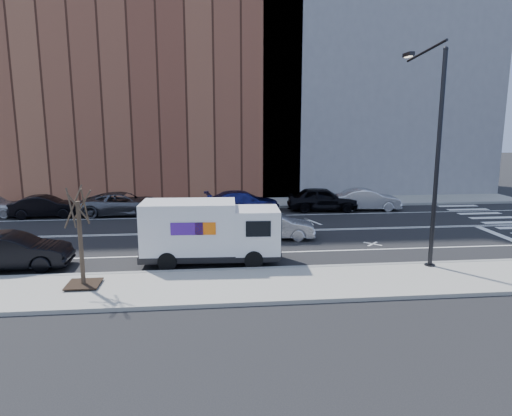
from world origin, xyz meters
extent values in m
plane|color=black|center=(0.00, 0.00, 0.00)|extent=(120.00, 120.00, 0.00)
cube|color=gray|center=(0.00, -8.80, 0.07)|extent=(44.00, 3.60, 0.15)
cube|color=gray|center=(0.00, 8.80, 0.07)|extent=(44.00, 3.60, 0.15)
cube|color=gray|center=(0.00, -7.00, 0.08)|extent=(44.00, 0.25, 0.17)
cube|color=gray|center=(0.00, 7.00, 0.08)|extent=(44.00, 0.25, 0.17)
cube|color=brown|center=(-8.00, 15.60, 11.00)|extent=(26.00, 10.00, 22.00)
cube|color=slate|center=(12.00, 15.60, 13.00)|extent=(20.00, 10.00, 26.00)
cylinder|color=black|center=(7.00, -7.40, 4.50)|extent=(0.18, 0.18, 9.00)
cylinder|color=black|center=(7.00, -7.40, 0.10)|extent=(0.44, 0.44, 0.20)
sphere|color=black|center=(7.00, -7.40, 8.95)|extent=(0.20, 0.20, 0.20)
cylinder|color=black|center=(7.00, -5.70, 9.10)|extent=(0.11, 3.49, 0.48)
cube|color=black|center=(7.00, -4.00, 9.20)|extent=(0.25, 0.80, 0.18)
cube|color=#FFF2CC|center=(7.00, -4.00, 9.10)|extent=(0.18, 0.55, 0.03)
cube|color=black|center=(-7.00, -8.40, 0.23)|extent=(1.20, 1.20, 0.04)
cylinder|color=#382B1E|center=(-7.00, -8.40, 1.75)|extent=(0.16, 0.16, 3.20)
cylinder|color=#382B1E|center=(-6.75, -8.40, 3.15)|extent=(0.06, 0.80, 1.44)
cylinder|color=#382B1E|center=(-6.92, -8.16, 3.15)|extent=(0.81, 0.31, 1.19)
cylinder|color=#382B1E|center=(-7.20, -8.25, 3.15)|extent=(0.58, 0.76, 1.50)
cylinder|color=#382B1E|center=(-7.20, -8.55, 3.15)|extent=(0.47, 0.61, 1.37)
cylinder|color=#382B1E|center=(-6.92, -8.64, 3.15)|extent=(0.72, 0.29, 1.13)
cube|color=black|center=(-2.32, -5.60, 0.43)|extent=(6.01, 2.27, 0.29)
cube|color=silver|center=(-0.22, -5.69, 1.48)|extent=(2.00, 2.14, 1.91)
cube|color=black|center=(0.75, -5.74, 1.77)|extent=(0.14, 1.77, 0.91)
cube|color=black|center=(-0.27, -6.73, 1.77)|extent=(1.05, 0.09, 0.67)
cube|color=black|center=(-0.18, -4.65, 1.77)|extent=(1.05, 0.09, 0.67)
cube|color=black|center=(0.71, -5.74, 0.53)|extent=(0.23, 1.92, 0.33)
cube|color=silver|center=(-3.18, -5.56, 1.67)|extent=(4.10, 2.28, 2.20)
cube|color=#47198C|center=(-3.23, -6.63, 1.82)|extent=(1.34, 0.08, 0.53)
cube|color=orange|center=(-2.47, -6.66, 1.82)|extent=(0.86, 0.06, 0.53)
cube|color=#47198C|center=(-3.14, -4.49, 1.82)|extent=(1.34, 0.08, 0.53)
cube|color=orange|center=(-2.37, -4.53, 1.82)|extent=(0.86, 0.06, 0.53)
cylinder|color=black|center=(-0.46, -6.64, 0.40)|extent=(0.81, 0.30, 0.80)
cylinder|color=black|center=(-0.37, -4.73, 0.40)|extent=(0.81, 0.30, 0.80)
cylinder|color=black|center=(-4.08, -6.48, 0.40)|extent=(0.81, 0.30, 0.80)
cylinder|color=black|center=(-4.00, -4.57, 0.40)|extent=(0.81, 0.30, 0.80)
imported|color=black|center=(-12.89, 5.34, 0.71)|extent=(4.37, 1.70, 1.42)
imported|color=#53545B|center=(-8.00, 5.62, 0.76)|extent=(5.55, 2.75, 1.51)
imported|color=navy|center=(0.00, 5.59, 0.74)|extent=(5.34, 2.71, 1.49)
imported|color=black|center=(5.60, 5.58, 0.83)|extent=(5.07, 2.48, 1.67)
imported|color=#BBBCC0|center=(8.80, 5.50, 0.75)|extent=(4.64, 1.94, 1.49)
imported|color=#ADADB2|center=(1.18, -1.68, 0.69)|extent=(4.35, 1.98, 1.38)
imported|color=black|center=(-10.61, -5.64, 0.78)|extent=(4.81, 1.83, 1.56)
camera|label=1|loc=(-2.30, -25.11, 6.20)|focal=32.00mm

